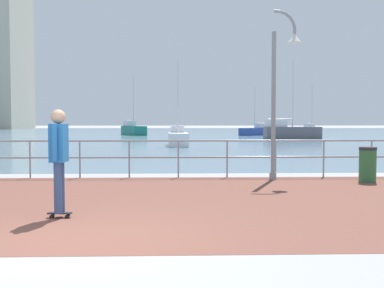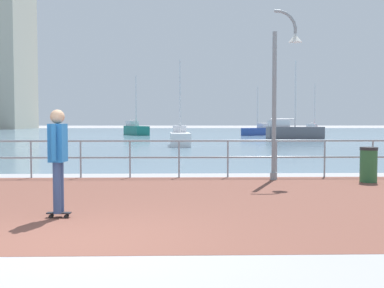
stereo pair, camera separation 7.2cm
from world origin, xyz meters
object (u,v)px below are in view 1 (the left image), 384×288
Objects in this scene: sailboat_red at (178,138)px; sailboat_teal at (256,131)px; skateboarder at (59,153)px; lamppost at (280,86)px; trash_bin at (368,164)px; sailboat_blue at (133,129)px; sailboat_white at (290,131)px; sailboat_navy at (311,131)px.

sailboat_red is 1.03× the size of sailboat_teal.
sailboat_red is 23.00m from sailboat_teal.
skateboarder is 44.75m from sailboat_teal.
lamppost is at bearing -80.99° from sailboat_red.
sailboat_teal reaches higher than skateboarder.
lamppost is 17.70m from sailboat_red.
trash_bin is 0.17× the size of sailboat_red.
sailboat_red is 23.29m from sailboat_blue.
lamppost reaches higher than skateboarder.
sailboat_white reaches higher than trash_bin.
sailboat_red is at bearing 84.81° from skateboarder.
sailboat_teal is at bearing 81.25° from lamppost.
skateboarder is at bearing -111.69° from sailboat_navy.
skateboarder is 43.99m from sailboat_navy.
sailboat_blue reaches higher than lamppost.
skateboarder is at bearing -103.86° from sailboat_teal.
skateboarder is at bearing -95.19° from sailboat_red.
sailboat_white is (7.46, 28.91, -1.89)m from lamppost.
trash_bin is (7.00, 4.29, -0.62)m from skateboarder.
sailboat_blue reaches higher than skateboarder.
trash_bin is at bearing -104.19° from sailboat_navy.
lamppost is 0.86× the size of sailboat_teal.
sailboat_teal reaches higher than trash_bin.
sailboat_navy is 8.23m from sailboat_white.
trash_bin is 39.33m from sailboat_teal.
sailboat_red is 0.79× the size of sailboat_white.
trash_bin is at bearing -74.39° from sailboat_red.
sailboat_white is (-4.03, -7.18, 0.14)m from sailboat_navy.
trash_bin is 0.17× the size of sailboat_navy.
lamppost is 29.92m from sailboat_white.
sailboat_white reaches higher than sailboat_blue.
sailboat_blue is (-5.06, 22.73, 0.11)m from sailboat_red.
trash_bin is at bearing -100.07° from sailboat_white.
sailboat_white is at bearing 70.05° from skateboarder.
skateboarder is 35.85m from sailboat_white.
sailboat_red is 15.41m from sailboat_white.
lamppost is at bearing 45.10° from skateboarder.
sailboat_navy is at bearing 60.71° from sailboat_white.
sailboat_red is 23.52m from sailboat_navy.
sailboat_navy is (11.49, 36.09, -2.03)m from lamppost.
sailboat_teal is 0.80× the size of sailboat_blue.
lamppost is 0.69× the size of sailboat_blue.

